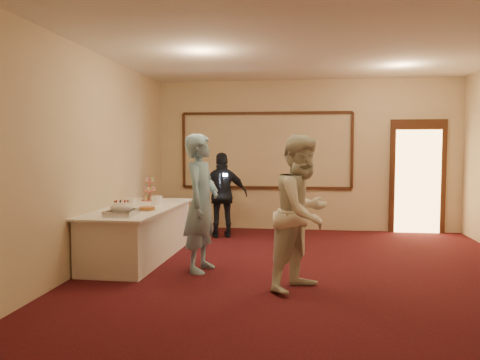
% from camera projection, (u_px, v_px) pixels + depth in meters
% --- Properties ---
extents(floor, '(7.00, 7.00, 0.00)m').
position_uv_depth(floor, '(309.00, 277.00, 6.00)').
color(floor, '#330B13').
rests_on(floor, ground).
extents(room_walls, '(6.04, 7.04, 3.02)m').
position_uv_depth(room_walls, '(311.00, 118.00, 5.86)').
color(room_walls, beige).
rests_on(room_walls, floor).
extents(wall_molding, '(3.45, 0.04, 1.55)m').
position_uv_depth(wall_molding, '(266.00, 150.00, 9.42)').
color(wall_molding, '#362310').
rests_on(wall_molding, room_walls).
extents(doorway, '(1.05, 0.07, 2.20)m').
position_uv_depth(doorway, '(418.00, 177.00, 9.07)').
color(doorway, '#362310').
rests_on(doorway, floor).
extents(buffet_table, '(1.05, 2.57, 0.77)m').
position_uv_depth(buffet_table, '(139.00, 233.00, 7.00)').
color(buffet_table, white).
rests_on(buffet_table, floor).
extents(pavlova_tray, '(0.37, 0.52, 0.19)m').
position_uv_depth(pavlova_tray, '(122.00, 209.00, 6.13)').
color(pavlova_tray, '#A9ADB0').
rests_on(pavlova_tray, buffet_table).
extents(cupcake_stand, '(0.29, 0.29, 0.42)m').
position_uv_depth(cupcake_stand, '(150.00, 192.00, 7.84)').
color(cupcake_stand, '#C24D4D').
rests_on(cupcake_stand, buffet_table).
extents(plate_stack_a, '(0.17, 0.17, 0.14)m').
position_uv_depth(plate_stack_a, '(131.00, 202.00, 6.95)').
color(plate_stack_a, white).
rests_on(plate_stack_a, buffet_table).
extents(plate_stack_b, '(0.17, 0.17, 0.14)m').
position_uv_depth(plate_stack_b, '(157.00, 201.00, 7.22)').
color(plate_stack_b, white).
rests_on(plate_stack_b, buffet_table).
extents(tart, '(0.26, 0.26, 0.05)m').
position_uv_depth(tart, '(147.00, 209.00, 6.56)').
color(tart, white).
rests_on(tart, buffet_table).
extents(man, '(0.54, 0.73, 1.84)m').
position_uv_depth(man, '(201.00, 203.00, 6.25)').
color(man, '#80B2D4').
rests_on(man, floor).
extents(woman, '(1.06, 1.11, 1.81)m').
position_uv_depth(woman, '(303.00, 213.00, 5.43)').
color(woman, white).
rests_on(woman, floor).
extents(guest, '(0.99, 0.60, 1.57)m').
position_uv_depth(guest, '(223.00, 195.00, 8.62)').
color(guest, black).
rests_on(guest, floor).
extents(camera_flash, '(0.08, 0.05, 0.05)m').
position_uv_depth(camera_flash, '(225.00, 175.00, 8.46)').
color(camera_flash, white).
rests_on(camera_flash, guest).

